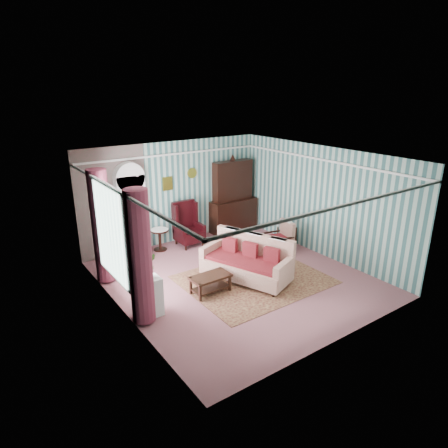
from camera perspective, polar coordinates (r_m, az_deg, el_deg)
floor at (r=9.58m, az=1.75°, el=-7.75°), size 6.00×6.00×0.00m
room_shell at (r=8.65m, az=-2.10°, el=3.53°), size 5.53×6.02×2.91m
bookcase at (r=10.87m, az=-13.00°, el=1.47°), size 0.80×0.28×2.24m
dresser_hutch at (r=12.27m, az=1.36°, el=4.29°), size 1.50×0.56×2.36m
wingback_left at (r=10.60m, az=-13.23°, el=-1.85°), size 0.76×0.80×1.25m
wingback_right at (r=11.30m, az=-5.03°, el=-0.05°), size 0.76×0.80×1.25m
seated_woman at (r=10.61m, az=-13.22°, el=-2.02°), size 0.44×0.40×1.18m
round_side_table at (r=11.17m, az=-9.14°, el=-2.24°), size 0.50×0.50×0.60m
nest_table at (r=11.57m, az=8.95°, el=-1.62°), size 0.45×0.38×0.54m
plant_stand at (r=8.10m, az=-10.89°, el=-10.31°), size 0.55×0.35×0.80m
rug at (r=9.53m, az=4.30°, el=-7.90°), size 3.20×2.60×0.01m
sofa at (r=9.32m, az=3.17°, el=-4.95°), size 1.69×2.32×1.06m
floral_armchair at (r=10.94m, az=7.83°, el=-1.50°), size 0.87×0.84×1.01m
coffee_table at (r=8.87m, az=-1.96°, el=-8.58°), size 0.89×0.50×0.41m
potted_plant_a at (r=7.69m, az=-11.19°, el=-6.98°), size 0.45×0.43×0.40m
potted_plant_b at (r=7.90m, az=-10.65°, el=-5.80°), size 0.31×0.27×0.49m
potted_plant_c at (r=7.80m, az=-11.84°, el=-6.84°), size 0.22×0.22×0.34m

